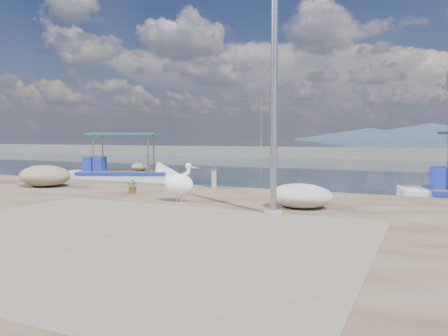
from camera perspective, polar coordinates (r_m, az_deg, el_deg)
ground at (r=11.50m, az=-8.12°, el=-7.68°), size 1400.00×1400.00×0.00m
quay_patch at (r=8.44m, az=-13.67°, el=-8.54°), size 9.00×7.00×0.01m
breakwater at (r=49.83m, az=17.92°, el=1.83°), size 120.00×2.20×7.50m
mountains at (r=659.46m, az=24.96°, el=4.25°), size 370.00×280.00×22.00m
boat_left at (r=23.02m, az=-12.97°, el=-1.30°), size 6.49×4.32×2.98m
pelican at (r=12.34m, az=-5.81°, el=-2.04°), size 1.14×0.53×1.12m
lamp_post at (r=10.39m, az=6.62°, el=12.16°), size 0.44×0.96×7.00m
bollard_near at (r=15.71m, az=-1.33°, el=-1.17°), size 0.24×0.24×0.74m
bollard_far at (r=19.93m, az=-23.64°, el=-0.55°), size 0.22×0.22×0.66m
potted_plant at (r=14.55m, az=-11.80°, el=-2.33°), size 0.49×0.44×0.47m
net_pile_b at (r=17.56m, az=-22.36°, el=-0.95°), size 2.04×1.59×0.79m
net_pile_d at (r=11.48m, az=9.95°, el=-3.60°), size 1.68×1.26×0.63m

